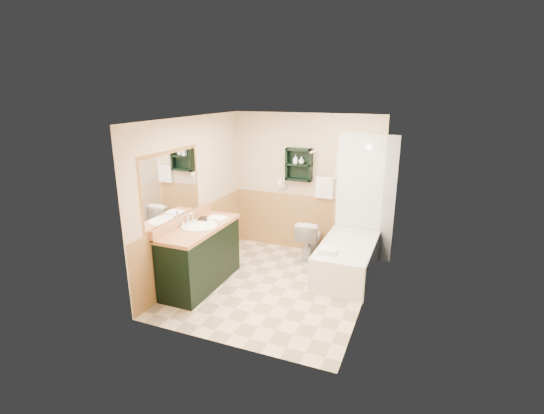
{
  "coord_description": "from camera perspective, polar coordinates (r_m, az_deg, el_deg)",
  "views": [
    {
      "loc": [
        1.94,
        -4.84,
        2.77
      ],
      "look_at": [
        -0.1,
        0.2,
        1.14
      ],
      "focal_mm": 26.0,
      "sensor_mm": 36.0,
      "label": 1
    }
  ],
  "objects": [
    {
      "name": "tile_accent",
      "position": [
        5.7,
        15.16,
        7.35
      ],
      "size": [
        1.5,
        1.5,
        0.1
      ],
      "primitive_type": null,
      "color": "#134434",
      "rests_on": "right_wall"
    },
    {
      "name": "tile_right",
      "position": [
        5.89,
        14.63,
        -0.84
      ],
      "size": [
        1.5,
        1.5,
        2.1
      ],
      "primitive_type": null,
      "color": "white",
      "rests_on": "right_wall"
    },
    {
      "name": "back_wall",
      "position": [
        6.83,
        4.95,
        3.36
      ],
      "size": [
        2.6,
        0.04,
        2.4
      ],
      "primitive_type": "cube",
      "color": "beige",
      "rests_on": "ground"
    },
    {
      "name": "shower_curtain",
      "position": [
        6.15,
        8.01,
        1.27
      ],
      "size": [
        1.05,
        1.05,
        1.7
      ],
      "primitive_type": null,
      "color": "#BCA98E",
      "rests_on": "curtain_rod"
    },
    {
      "name": "floor",
      "position": [
        5.91,
        0.19,
        -11.27
      ],
      "size": [
        3.0,
        3.0,
        0.0
      ],
      "primitive_type": "plane",
      "color": "beige",
      "rests_on": "ground"
    },
    {
      "name": "mirror_glass",
      "position": [
        5.5,
        -14.32,
        2.84
      ],
      "size": [
        1.2,
        1.2,
        0.9
      ],
      "primitive_type": null,
      "color": "white",
      "rests_on": "left_wall"
    },
    {
      "name": "right_wall",
      "position": [
        5.13,
        14.04,
        -1.64
      ],
      "size": [
        0.04,
        3.0,
        2.4
      ],
      "primitive_type": "cube",
      "color": "beige",
      "rests_on": "ground"
    },
    {
      "name": "mirror_frame",
      "position": [
        5.51,
        -14.37,
        2.84
      ],
      "size": [
        1.3,
        1.3,
        1.0
      ],
      "primitive_type": null,
      "color": "olive",
      "rests_on": "left_wall"
    },
    {
      "name": "ceiling",
      "position": [
        5.23,
        0.22,
        12.87
      ],
      "size": [
        2.6,
        3.0,
        0.04
      ],
      "primitive_type": "cube",
      "color": "white",
      "rests_on": "back_wall"
    },
    {
      "name": "wainscot_back",
      "position": [
        7.0,
        4.72,
        -2.29
      ],
      "size": [
        2.58,
        2.58,
        1.0
      ],
      "primitive_type": null,
      "color": "tan",
      "rests_on": "back_wall"
    },
    {
      "name": "tub_towel",
      "position": [
        5.7,
        8.17,
        -6.28
      ],
      "size": [
        0.24,
        0.2,
        0.07
      ],
      "primitive_type": "cube",
      "color": "white",
      "rests_on": "bathtub"
    },
    {
      "name": "soap_bottle_a",
      "position": [
        6.69,
        3.42,
        6.59
      ],
      "size": [
        0.07,
        0.15,
        0.07
      ],
      "primitive_type": "imported",
      "rotation": [
        0.0,
        0.0,
        0.06
      ],
      "color": "silver",
      "rests_on": "wall_shelf"
    },
    {
      "name": "curtain_rod",
      "position": [
        5.82,
        7.92,
        8.94
      ],
      "size": [
        0.03,
        1.6,
        0.03
      ],
      "primitive_type": "cylinder",
      "rotation": [
        1.57,
        0.0,
        0.0
      ],
      "color": "silver",
      "rests_on": "back_wall"
    },
    {
      "name": "toilet",
      "position": [
        6.73,
        5.48,
        -4.6
      ],
      "size": [
        0.42,
        0.7,
        0.67
      ],
      "primitive_type": "imported",
      "rotation": [
        0.0,
        0.0,
        3.19
      ],
      "color": "silver",
      "rests_on": "ground"
    },
    {
      "name": "hair_dryer",
      "position": [
        6.87,
        1.54,
        3.5
      ],
      "size": [
        0.1,
        0.24,
        0.18
      ],
      "primitive_type": null,
      "color": "white",
      "rests_on": "back_wall"
    },
    {
      "name": "vanity_book",
      "position": [
        5.92,
        -10.7,
        -0.82
      ],
      "size": [
        0.16,
        0.06,
        0.22
      ],
      "primitive_type": "imported",
      "rotation": [
        0.0,
        0.0,
        0.27
      ],
      "color": "black",
      "rests_on": "vanity"
    },
    {
      "name": "soap_bottle_b",
      "position": [
        6.65,
        4.28,
        6.65
      ],
      "size": [
        0.11,
        0.13,
        0.1
      ],
      "primitive_type": "imported",
      "rotation": [
        0.0,
        0.0,
        0.09
      ],
      "color": "silver",
      "rests_on": "wall_shelf"
    },
    {
      "name": "towel_bar",
      "position": [
        6.64,
        7.69,
        4.21
      ],
      "size": [
        0.4,
        0.06,
        0.4
      ],
      "primitive_type": null,
      "color": "white",
      "rests_on": "back_wall"
    },
    {
      "name": "counter_towel",
      "position": [
        5.9,
        -7.91,
        -1.63
      ],
      "size": [
        0.26,
        0.2,
        0.04
      ],
      "primitive_type": "cube",
      "color": "white",
      "rests_on": "vanity"
    },
    {
      "name": "wainscot_left",
      "position": [
        6.24,
        -10.86,
        -4.93
      ],
      "size": [
        2.98,
        2.98,
        1.0
      ],
      "primitive_type": null,
      "color": "tan",
      "rests_on": "left_wall"
    },
    {
      "name": "vanity",
      "position": [
        5.84,
        -10.32,
        -6.96
      ],
      "size": [
        0.59,
        1.44,
        0.91
      ],
      "primitive_type": "cube",
      "color": "black",
      "rests_on": "ground"
    },
    {
      "name": "tile_back",
      "position": [
        6.61,
        13.32,
        1.16
      ],
      "size": [
        0.95,
        0.95,
        2.1
      ],
      "primitive_type": null,
      "color": "white",
      "rests_on": "back_wall"
    },
    {
      "name": "wall_shelf",
      "position": [
        6.68,
        3.91,
        6.15
      ],
      "size": [
        0.45,
        0.15,
        0.55
      ],
      "primitive_type": "cube",
      "color": "black",
      "rests_on": "back_wall"
    },
    {
      "name": "bathtub",
      "position": [
        6.18,
        10.77,
        -7.55
      ],
      "size": [
        0.79,
        1.5,
        0.52
      ],
      "primitive_type": "cube",
      "color": "silver",
      "rests_on": "ground"
    },
    {
      "name": "left_wall",
      "position": [
        6.04,
        -11.5,
        1.3
      ],
      "size": [
        0.04,
        3.0,
        2.4
      ],
      "primitive_type": "cube",
      "color": "beige",
      "rests_on": "ground"
    }
  ]
}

